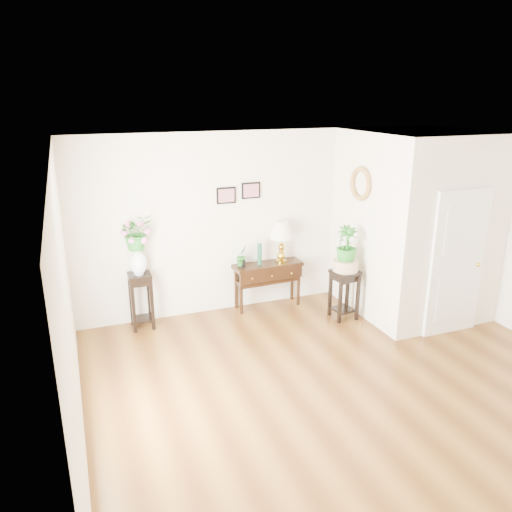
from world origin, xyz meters
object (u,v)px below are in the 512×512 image
table_lamp (282,241)px  plant_stand_b (344,294)px  console_table (268,285)px  plant_stand_a (141,301)px

table_lamp → plant_stand_b: (0.69, -0.82, -0.70)m
console_table → table_lamp: bearing=-2.5°
console_table → plant_stand_a: 2.02m
console_table → plant_stand_b: bearing=-43.9°
console_table → plant_stand_a: (-2.02, -0.05, 0.05)m
plant_stand_a → console_table: bearing=1.3°
table_lamp → plant_stand_a: 2.35m
console_table → plant_stand_b: 1.24m
table_lamp → plant_stand_a: (-2.26, -0.05, -0.67)m
console_table → plant_stand_b: plant_stand_b is taller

